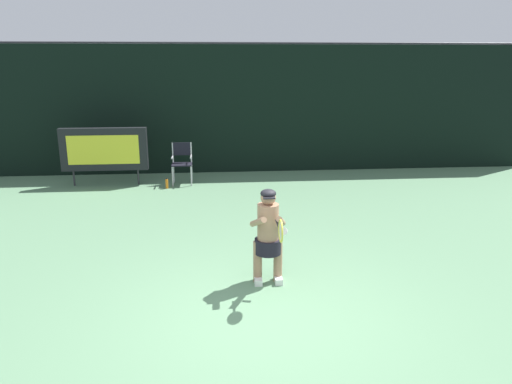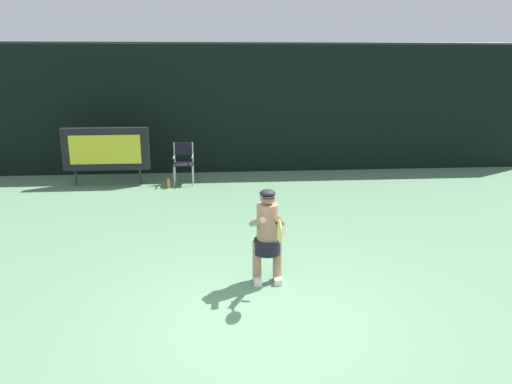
{
  "view_description": "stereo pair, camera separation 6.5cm",
  "coord_description": "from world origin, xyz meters",
  "px_view_note": "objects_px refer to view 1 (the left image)",
  "views": [
    {
      "loc": [
        -0.62,
        -5.51,
        3.18
      ],
      "look_at": [
        0.1,
        2.3,
        1.05
      ],
      "focal_mm": 34.19,
      "sensor_mm": 36.0,
      "label": 1
    },
    {
      "loc": [
        -0.55,
        -5.51,
        3.18
      ],
      "look_at": [
        0.1,
        2.3,
        1.05
      ],
      "focal_mm": 34.19,
      "sensor_mm": 36.0,
      "label": 2
    }
  ],
  "objects_px": {
    "tennis_racket": "(281,230)",
    "water_bottle": "(167,184)",
    "tennis_player": "(268,233)",
    "umpire_chair": "(182,161)",
    "scoreboard": "(104,149)"
  },
  "relations": [
    {
      "from": "water_bottle",
      "to": "tennis_player",
      "type": "distance_m",
      "value": 5.97
    },
    {
      "from": "water_bottle",
      "to": "tennis_player",
      "type": "height_order",
      "value": "tennis_player"
    },
    {
      "from": "tennis_racket",
      "to": "water_bottle",
      "type": "bearing_deg",
      "value": 121.88
    },
    {
      "from": "scoreboard",
      "to": "tennis_racket",
      "type": "relative_size",
      "value": 3.65
    },
    {
      "from": "scoreboard",
      "to": "water_bottle",
      "type": "relative_size",
      "value": 8.3
    },
    {
      "from": "water_bottle",
      "to": "tennis_player",
      "type": "xyz_separation_m",
      "value": [
        1.95,
        -5.61,
        0.63
      ]
    },
    {
      "from": "water_bottle",
      "to": "tennis_player",
      "type": "relative_size",
      "value": 0.19
    },
    {
      "from": "water_bottle",
      "to": "tennis_racket",
      "type": "distance_m",
      "value": 6.62
    },
    {
      "from": "scoreboard",
      "to": "tennis_racket",
      "type": "height_order",
      "value": "scoreboard"
    },
    {
      "from": "umpire_chair",
      "to": "tennis_racket",
      "type": "distance_m",
      "value": 6.92
    },
    {
      "from": "water_bottle",
      "to": "tennis_racket",
      "type": "bearing_deg",
      "value": -71.89
    },
    {
      "from": "umpire_chair",
      "to": "tennis_player",
      "type": "height_order",
      "value": "tennis_player"
    },
    {
      "from": "scoreboard",
      "to": "tennis_racket",
      "type": "distance_m",
      "value": 7.67
    },
    {
      "from": "tennis_racket",
      "to": "umpire_chair",
      "type": "bearing_deg",
      "value": 117.7
    },
    {
      "from": "scoreboard",
      "to": "tennis_player",
      "type": "bearing_deg",
      "value": -59.85
    }
  ]
}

